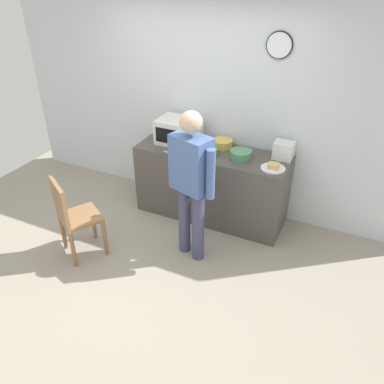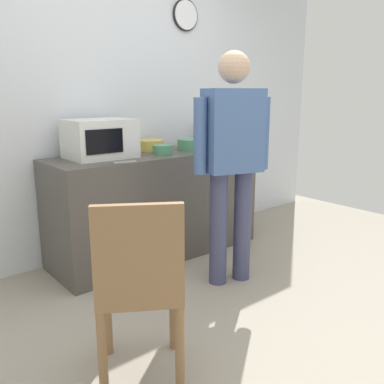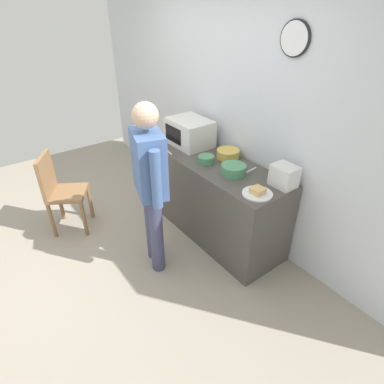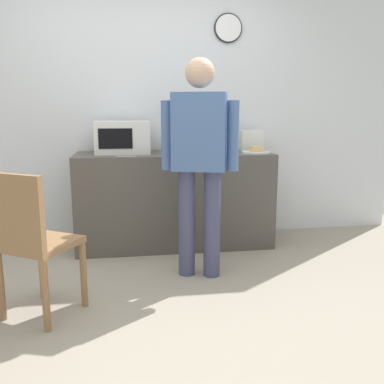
{
  "view_description": "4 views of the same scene",
  "coord_description": "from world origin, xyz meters",
  "px_view_note": "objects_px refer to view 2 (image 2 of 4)",
  "views": [
    {
      "loc": [
        1.83,
        -2.64,
        2.88
      ],
      "look_at": [
        0.24,
        0.72,
        0.6
      ],
      "focal_mm": 36.16,
      "sensor_mm": 36.0,
      "label": 1
    },
    {
      "loc": [
        -1.72,
        -1.68,
        1.4
      ],
      "look_at": [
        0.31,
        0.79,
        0.63
      ],
      "focal_mm": 38.9,
      "sensor_mm": 36.0,
      "label": 2
    },
    {
      "loc": [
        2.59,
        -0.77,
        2.37
      ],
      "look_at": [
        0.4,
        0.86,
        0.7
      ],
      "focal_mm": 29.87,
      "sensor_mm": 36.0,
      "label": 3
    },
    {
      "loc": [
        -0.16,
        -2.7,
        1.3
      ],
      "look_at": [
        0.38,
        0.85,
        0.59
      ],
      "focal_mm": 38.97,
      "sensor_mm": 36.0,
      "label": 4
    }
  ],
  "objects_px": {
    "fork_utensil": "(183,147)",
    "salad_bowl": "(191,144)",
    "spoon_utensil": "(125,162)",
    "microwave": "(100,139)",
    "toaster": "(211,134)",
    "mixing_bowl": "(150,145)",
    "person_standing": "(232,153)",
    "cereal_bowl": "(163,150)",
    "wooden_chair": "(140,284)",
    "sandwich_plate": "(230,145)"
  },
  "relations": [
    {
      "from": "fork_utensil",
      "to": "salad_bowl",
      "type": "bearing_deg",
      "value": -106.32
    },
    {
      "from": "salad_bowl",
      "to": "spoon_utensil",
      "type": "xyz_separation_m",
      "value": [
        -0.81,
        -0.22,
        -0.04
      ]
    },
    {
      "from": "microwave",
      "to": "salad_bowl",
      "type": "bearing_deg",
      "value": -6.21
    },
    {
      "from": "toaster",
      "to": "fork_utensil",
      "type": "relative_size",
      "value": 1.29
    },
    {
      "from": "mixing_bowl",
      "to": "fork_utensil",
      "type": "height_order",
      "value": "mixing_bowl"
    },
    {
      "from": "fork_utensil",
      "to": "spoon_utensil",
      "type": "relative_size",
      "value": 1.0
    },
    {
      "from": "mixing_bowl",
      "to": "person_standing",
      "type": "distance_m",
      "value": 0.98
    },
    {
      "from": "cereal_bowl",
      "to": "wooden_chair",
      "type": "distance_m",
      "value": 1.69
    },
    {
      "from": "sandwich_plate",
      "to": "person_standing",
      "type": "bearing_deg",
      "value": -133.87
    },
    {
      "from": "sandwich_plate",
      "to": "person_standing",
      "type": "height_order",
      "value": "person_standing"
    },
    {
      "from": "salad_bowl",
      "to": "spoon_utensil",
      "type": "relative_size",
      "value": 1.43
    },
    {
      "from": "microwave",
      "to": "sandwich_plate",
      "type": "distance_m",
      "value": 1.26
    },
    {
      "from": "mixing_bowl",
      "to": "spoon_utensil",
      "type": "height_order",
      "value": "mixing_bowl"
    },
    {
      "from": "salad_bowl",
      "to": "mixing_bowl",
      "type": "height_order",
      "value": "salad_bowl"
    },
    {
      "from": "microwave",
      "to": "toaster",
      "type": "height_order",
      "value": "microwave"
    },
    {
      "from": "sandwich_plate",
      "to": "fork_utensil",
      "type": "distance_m",
      "value": 0.45
    },
    {
      "from": "toaster",
      "to": "person_standing",
      "type": "height_order",
      "value": "person_standing"
    },
    {
      "from": "cereal_bowl",
      "to": "mixing_bowl",
      "type": "bearing_deg",
      "value": 79.42
    },
    {
      "from": "toaster",
      "to": "wooden_chair",
      "type": "relative_size",
      "value": 0.23
    },
    {
      "from": "mixing_bowl",
      "to": "toaster",
      "type": "relative_size",
      "value": 1.1
    },
    {
      "from": "spoon_utensil",
      "to": "wooden_chair",
      "type": "height_order",
      "value": "wooden_chair"
    },
    {
      "from": "fork_utensil",
      "to": "person_standing",
      "type": "xyz_separation_m",
      "value": [
        -0.31,
        -0.96,
        0.08
      ]
    },
    {
      "from": "person_standing",
      "to": "toaster",
      "type": "bearing_deg",
      "value": 54.98
    },
    {
      "from": "microwave",
      "to": "mixing_bowl",
      "type": "xyz_separation_m",
      "value": [
        0.54,
        0.11,
        -0.1
      ]
    },
    {
      "from": "mixing_bowl",
      "to": "fork_utensil",
      "type": "distance_m",
      "value": 0.36
    },
    {
      "from": "mixing_bowl",
      "to": "person_standing",
      "type": "bearing_deg",
      "value": -87.23
    },
    {
      "from": "salad_bowl",
      "to": "toaster",
      "type": "bearing_deg",
      "value": 25.6
    },
    {
      "from": "mixing_bowl",
      "to": "sandwich_plate",
      "type": "bearing_deg",
      "value": -22.37
    },
    {
      "from": "wooden_chair",
      "to": "spoon_utensil",
      "type": "bearing_deg",
      "value": 61.98
    },
    {
      "from": "wooden_chair",
      "to": "fork_utensil",
      "type": "bearing_deg",
      "value": 46.18
    },
    {
      "from": "sandwich_plate",
      "to": "toaster",
      "type": "bearing_deg",
      "value": 84.1
    },
    {
      "from": "sandwich_plate",
      "to": "toaster",
      "type": "height_order",
      "value": "toaster"
    },
    {
      "from": "mixing_bowl",
      "to": "fork_utensil",
      "type": "relative_size",
      "value": 1.42
    },
    {
      "from": "sandwich_plate",
      "to": "cereal_bowl",
      "type": "bearing_deg",
      "value": 177.6
    },
    {
      "from": "spoon_utensil",
      "to": "wooden_chair",
      "type": "bearing_deg",
      "value": -118.02
    },
    {
      "from": "salad_bowl",
      "to": "spoon_utensil",
      "type": "height_order",
      "value": "salad_bowl"
    },
    {
      "from": "spoon_utensil",
      "to": "person_standing",
      "type": "distance_m",
      "value": 0.79
    },
    {
      "from": "sandwich_plate",
      "to": "wooden_chair",
      "type": "distance_m",
      "value": 2.21
    },
    {
      "from": "person_standing",
      "to": "microwave",
      "type": "bearing_deg",
      "value": 123.97
    },
    {
      "from": "mixing_bowl",
      "to": "cereal_bowl",
      "type": "bearing_deg",
      "value": -100.58
    },
    {
      "from": "mixing_bowl",
      "to": "wooden_chair",
      "type": "distance_m",
      "value": 1.92
    },
    {
      "from": "sandwich_plate",
      "to": "mixing_bowl",
      "type": "height_order",
      "value": "mixing_bowl"
    },
    {
      "from": "salad_bowl",
      "to": "sandwich_plate",
      "type": "bearing_deg",
      "value": -12.59
    },
    {
      "from": "sandwich_plate",
      "to": "wooden_chair",
      "type": "xyz_separation_m",
      "value": [
        -1.8,
        -1.23,
        -0.39
      ]
    },
    {
      "from": "toaster",
      "to": "wooden_chair",
      "type": "distance_m",
      "value": 2.43
    },
    {
      "from": "microwave",
      "to": "toaster",
      "type": "relative_size",
      "value": 2.27
    },
    {
      "from": "microwave",
      "to": "salad_bowl",
      "type": "relative_size",
      "value": 2.06
    },
    {
      "from": "cereal_bowl",
      "to": "spoon_utensil",
      "type": "relative_size",
      "value": 0.98
    },
    {
      "from": "spoon_utensil",
      "to": "sandwich_plate",
      "type": "bearing_deg",
      "value": 6.29
    },
    {
      "from": "person_standing",
      "to": "fork_utensil",
      "type": "bearing_deg",
      "value": 72.19
    }
  ]
}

